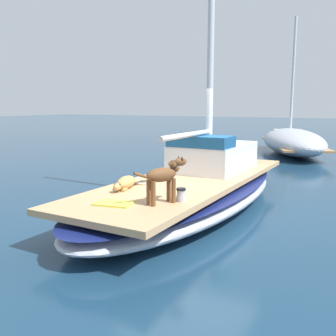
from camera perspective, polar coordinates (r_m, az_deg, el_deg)
ground_plane at (r=7.95m, az=3.47°, el=-6.15°), size 120.00×120.00×0.00m
sailboat_main at (r=7.86m, az=3.49°, el=-3.80°), size 2.64×7.28×0.66m
mast_main at (r=8.45m, az=6.09°, el=19.47°), size 0.14×2.27×6.60m
cabin_house at (r=8.74m, az=6.76°, el=1.97°), size 1.44×2.24×0.84m
dog_brown at (r=5.69m, az=-0.65°, el=-1.22°), size 0.51×0.87×0.70m
dog_tan at (r=6.79m, az=-6.50°, el=-2.24°), size 0.37×0.95×0.22m
deck_winch at (r=5.87m, az=2.00°, el=-4.14°), size 0.16×0.16×0.21m
coiled_rope at (r=7.22m, az=-4.00°, el=-2.19°), size 0.32×0.32×0.04m
deck_towel at (r=5.77m, az=-8.23°, el=-5.32°), size 0.62×0.47×0.03m
moored_boat_far_astern at (r=17.56m, az=18.37°, el=3.91°), size 4.64×7.07×5.98m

